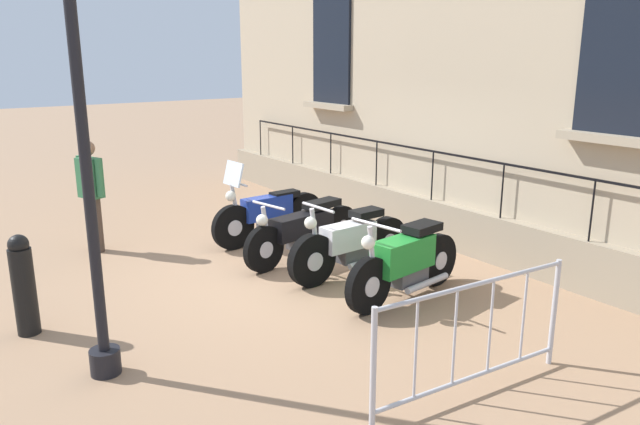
{
  "coord_description": "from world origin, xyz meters",
  "views": [
    {
      "loc": [
        4.34,
        6.49,
        2.89
      ],
      "look_at": [
        -0.27,
        0.0,
        0.8
      ],
      "focal_mm": 34.19,
      "sensor_mm": 36.0,
      "label": 1
    }
  ],
  "objects_px": {
    "crowd_barrier": "(473,334)",
    "pedestrian_standing": "(91,190)",
    "motorcycle_black": "(304,230)",
    "motorcycle_green": "(405,262)",
    "motorcycle_white": "(350,245)",
    "motorcycle_blue": "(269,214)",
    "bollard": "(24,285)"
  },
  "relations": [
    {
      "from": "crowd_barrier",
      "to": "pedestrian_standing",
      "type": "xyz_separation_m",
      "value": [
        1.51,
        -5.95,
        0.38
      ]
    },
    {
      "from": "motorcycle_black",
      "to": "crowd_barrier",
      "type": "bearing_deg",
      "value": 77.6
    },
    {
      "from": "motorcycle_black",
      "to": "pedestrian_standing",
      "type": "height_order",
      "value": "pedestrian_standing"
    },
    {
      "from": "crowd_barrier",
      "to": "pedestrian_standing",
      "type": "relative_size",
      "value": 1.28
    },
    {
      "from": "motorcycle_green",
      "to": "motorcycle_white",
      "type": "bearing_deg",
      "value": -87.78
    },
    {
      "from": "pedestrian_standing",
      "to": "motorcycle_green",
      "type": "bearing_deg",
      "value": 121.92
    },
    {
      "from": "motorcycle_white",
      "to": "crowd_barrier",
      "type": "bearing_deg",
      "value": 71.7
    },
    {
      "from": "motorcycle_white",
      "to": "motorcycle_green",
      "type": "relative_size",
      "value": 1.02
    },
    {
      "from": "motorcycle_green",
      "to": "pedestrian_standing",
      "type": "relative_size",
      "value": 1.18
    },
    {
      "from": "motorcycle_blue",
      "to": "motorcycle_black",
      "type": "xyz_separation_m",
      "value": [
        0.01,
        1.02,
        -0.02
      ]
    },
    {
      "from": "motorcycle_green",
      "to": "bollard",
      "type": "relative_size",
      "value": 1.8
    },
    {
      "from": "motorcycle_blue",
      "to": "motorcycle_green",
      "type": "bearing_deg",
      "value": 92.93
    },
    {
      "from": "pedestrian_standing",
      "to": "crowd_barrier",
      "type": "bearing_deg",
      "value": 104.25
    },
    {
      "from": "motorcycle_white",
      "to": "pedestrian_standing",
      "type": "distance_m",
      "value": 3.95
    },
    {
      "from": "crowd_barrier",
      "to": "bollard",
      "type": "bearing_deg",
      "value": -50.44
    },
    {
      "from": "motorcycle_blue",
      "to": "bollard",
      "type": "relative_size",
      "value": 1.85
    },
    {
      "from": "motorcycle_green",
      "to": "crowd_barrier",
      "type": "xyz_separation_m",
      "value": [
        1.01,
        1.91,
        0.11
      ]
    },
    {
      "from": "motorcycle_green",
      "to": "crowd_barrier",
      "type": "relative_size",
      "value": 0.92
    },
    {
      "from": "motorcycle_black",
      "to": "bollard",
      "type": "xyz_separation_m",
      "value": [
        3.74,
        0.32,
        0.12
      ]
    },
    {
      "from": "motorcycle_white",
      "to": "crowd_barrier",
      "type": "height_order",
      "value": "crowd_barrier"
    },
    {
      "from": "motorcycle_blue",
      "to": "crowd_barrier",
      "type": "bearing_deg",
      "value": 80.01
    },
    {
      "from": "pedestrian_standing",
      "to": "motorcycle_blue",
      "type": "bearing_deg",
      "value": 155.06
    },
    {
      "from": "motorcycle_black",
      "to": "motorcycle_white",
      "type": "height_order",
      "value": "motorcycle_white"
    },
    {
      "from": "motorcycle_blue",
      "to": "bollard",
      "type": "height_order",
      "value": "motorcycle_blue"
    },
    {
      "from": "motorcycle_blue",
      "to": "pedestrian_standing",
      "type": "relative_size",
      "value": 1.22
    },
    {
      "from": "motorcycle_white",
      "to": "crowd_barrier",
      "type": "distance_m",
      "value": 3.08
    },
    {
      "from": "bollard",
      "to": "motorcycle_green",
      "type": "bearing_deg",
      "value": 157.71
    },
    {
      "from": "crowd_barrier",
      "to": "bollard",
      "type": "height_order",
      "value": "bollard"
    },
    {
      "from": "crowd_barrier",
      "to": "motorcycle_black",
      "type": "bearing_deg",
      "value": -102.4
    },
    {
      "from": "pedestrian_standing",
      "to": "motorcycle_black",
      "type": "bearing_deg",
      "value": 137.97
    },
    {
      "from": "motorcycle_blue",
      "to": "motorcycle_green",
      "type": "distance_m",
      "value": 2.94
    },
    {
      "from": "motorcycle_green",
      "to": "pedestrian_standing",
      "type": "bearing_deg",
      "value": -58.08
    }
  ]
}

